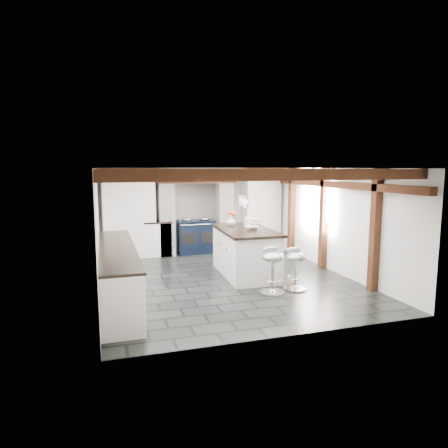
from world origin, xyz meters
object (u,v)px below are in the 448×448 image
object	(u,v)px
range_cooker	(196,236)
bar_stool_far	(272,265)
kitchen_island	(245,251)
bar_stool_near	(295,264)

from	to	relation	value
range_cooker	bar_stool_far	xyz separation A→B (m)	(0.55, -3.86, 0.08)
kitchen_island	bar_stool_near	xyz separation A→B (m)	(0.54, -1.29, -0.01)
range_cooker	bar_stool_near	size ratio (longest dim) A/B	1.23
kitchen_island	bar_stool_near	bearing A→B (deg)	-64.59
range_cooker	kitchen_island	bearing A→B (deg)	-78.41
bar_stool_near	bar_stool_far	world-z (taller)	bar_stool_far
range_cooker	kitchen_island	xyz separation A→B (m)	(0.51, -2.49, 0.05)
kitchen_island	bar_stool_far	bearing A→B (deg)	-85.78
range_cooker	bar_stool_near	world-z (taller)	range_cooker
kitchen_island	bar_stool_near	world-z (taller)	kitchen_island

